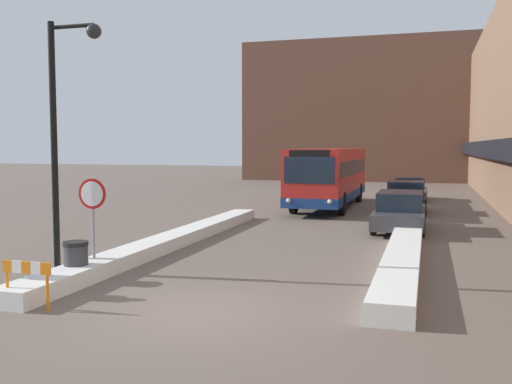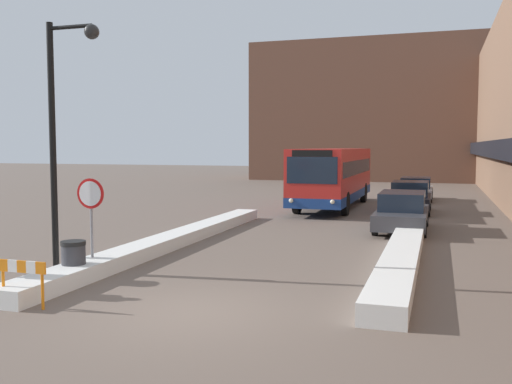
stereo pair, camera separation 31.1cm
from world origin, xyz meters
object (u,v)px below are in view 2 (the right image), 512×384
parked_car_middle (410,197)px  parked_car_back (416,189)px  trash_bin (74,261)px  construction_barricade (22,274)px  stop_sign (91,204)px  parked_car_front (402,211)px  city_bus (334,175)px  street_lamp (62,119)px

parked_car_middle → parked_car_back: parked_car_middle is taller
trash_bin → construction_barricade: size_ratio=0.86×
parked_car_middle → stop_sign: bearing=-113.6°
trash_bin → parked_car_front: bearing=57.2°
parked_car_front → stop_sign: bearing=-125.4°
parked_car_middle → construction_barricade: 20.23m
city_bus → stop_sign: bearing=-100.1°
parked_car_middle → parked_car_back: (0.00, 6.72, -0.05)m
city_bus → construction_barricade: bearing=-97.1°
stop_sign → street_lamp: bearing=-161.1°
construction_barricade → parked_car_middle: bearing=71.3°
stop_sign → parked_car_back: bearing=72.9°
stop_sign → parked_car_middle: bearing=66.4°
street_lamp → construction_barricade: street_lamp is taller
parked_car_middle → construction_barricade: size_ratio=3.85×
parked_car_front → parked_car_middle: size_ratio=1.13×
parked_car_back → street_lamp: bearing=-108.4°
parked_car_back → trash_bin: size_ratio=4.53×
city_bus → trash_bin: city_bus is taller
parked_car_back → stop_sign: bearing=-107.1°
street_lamp → construction_barricade: (1.15, -2.92, -3.20)m
trash_bin → construction_barricade: 2.31m
street_lamp → parked_car_middle: bearing=64.8°
stop_sign → city_bus: bearing=79.9°
street_lamp → construction_barricade: size_ratio=5.66×
city_bus → parked_car_front: city_bus is taller
stop_sign → street_lamp: (-0.63, -0.22, 2.14)m
parked_car_front → parked_car_middle: (-0.00, 6.18, 0.02)m
parked_car_front → street_lamp: bearing=-127.2°
parked_car_front → trash_bin: 12.77m
parked_car_front → trash_bin: (-6.92, -10.72, -0.25)m
parked_car_back → street_lamp: street_lamp is taller
city_bus → street_lamp: bearing=-101.9°
stop_sign → parked_car_front: bearing=54.6°
stop_sign → street_lamp: street_lamp is taller
city_bus → parked_car_front: bearing=-62.1°
parked_car_front → parked_car_back: parked_car_front is taller
parked_car_front → parked_car_back: size_ratio=1.11×
parked_car_back → stop_sign: 23.82m
stop_sign → street_lamp: 2.24m
city_bus → stop_sign: (-3.06, -17.29, 0.05)m
parked_car_middle → street_lamp: street_lamp is taller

